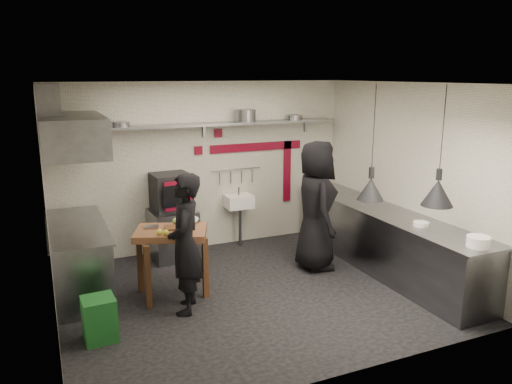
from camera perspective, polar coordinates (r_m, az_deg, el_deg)
name	(u,v)px	position (r m, az deg, el deg)	size (l,w,h in m)	color
floor	(254,293)	(6.95, -0.24, -11.45)	(5.00, 5.00, 0.00)	black
ceiling	(254,83)	(6.31, -0.27, 12.31)	(5.00, 5.00, 0.00)	silver
wall_back	(204,166)	(8.41, -5.93, 2.92)	(5.00, 0.04, 2.80)	silver
wall_front	(343,242)	(4.71, 9.97, -5.65)	(5.00, 0.04, 2.80)	silver
wall_left	(46,214)	(5.99, -22.83, -2.38)	(0.04, 4.20, 2.80)	silver
wall_right	(407,178)	(7.80, 16.88, 1.58)	(0.04, 4.20, 2.80)	silver
red_band_horiz	(257,147)	(8.68, 0.07, 5.19)	(1.70, 0.02, 0.14)	maroon
red_band_vert	(287,171)	(9.01, 3.57, 2.37)	(0.14, 0.02, 1.10)	maroon
red_tile_a	(218,133)	(8.39, -4.34, 6.73)	(0.14, 0.02, 0.14)	maroon
red_tile_b	(198,150)	(8.32, -6.59, 4.74)	(0.14, 0.02, 0.14)	maroon
back_shelf	(207,124)	(8.14, -5.66, 7.70)	(4.60, 0.34, 0.04)	slate
shelf_bracket_left	(82,135)	(7.93, -19.23, 6.15)	(0.04, 0.06, 0.24)	slate
shelf_bracket_mid	(204,130)	(8.30, -5.97, 7.10)	(0.04, 0.06, 0.24)	slate
shelf_bracket_right	(305,125)	(9.05, 5.66, 7.63)	(0.04, 0.06, 0.24)	slate
pan_far_left	(103,124)	(7.80, -17.06, 7.41)	(0.31, 0.31, 0.09)	slate
pan_mid_left	(121,124)	(7.83, -15.17, 7.48)	(0.26, 0.26, 0.07)	slate
stock_pot	(246,115)	(8.37, -1.20, 8.74)	(0.34, 0.34, 0.20)	slate
pan_right	(294,117)	(8.76, 4.38, 8.51)	(0.28, 0.28, 0.08)	slate
oven_stand	(173,234)	(8.15, -9.42, -4.79)	(0.70, 0.63, 0.80)	slate
combi_oven	(171,192)	(8.04, -9.69, 0.04)	(0.58, 0.54, 0.58)	black
oven_door	(179,196)	(7.76, -8.82, -0.41)	(0.45, 0.03, 0.46)	maroon
oven_glass	(175,196)	(7.72, -9.24, -0.48)	(0.39, 0.02, 0.34)	black
hand_sink	(239,201)	(8.56, -1.96, -1.08)	(0.46, 0.34, 0.22)	white
sink_tap	(239,191)	(8.52, -1.97, 0.09)	(0.03, 0.03, 0.14)	slate
sink_drain	(240,227)	(8.65, -1.84, -3.97)	(0.06, 0.06, 0.66)	slate
utensil_rail	(236,169)	(8.57, -2.33, 2.63)	(0.02, 0.02, 0.90)	slate
counter_right	(384,241)	(7.82, 14.44, -5.45)	(0.70, 3.80, 0.90)	slate
counter_right_top	(386,211)	(7.69, 14.64, -2.16)	(0.76, 3.90, 0.03)	slate
plate_stack	(478,242)	(6.43, 24.07, -5.21)	(0.27, 0.27, 0.13)	white
small_bowl_right	(421,224)	(7.06, 18.36, -3.47)	(0.21, 0.21, 0.05)	white
counter_left	(79,259)	(7.28, -19.57, -7.24)	(0.70, 1.90, 0.90)	slate
counter_left_top	(76,227)	(7.14, -19.86, -3.74)	(0.76, 2.00, 0.03)	slate
extractor_hood	(72,135)	(6.89, -20.26, 6.17)	(0.78, 1.60, 0.50)	slate
hood_duct	(48,104)	(6.85, -22.64, 9.30)	(0.28, 0.28, 0.50)	slate
green_bin	(99,319)	(6.00, -17.46, -13.67)	(0.35, 0.35, 0.50)	#175720
prep_table	(172,262)	(6.82, -9.57, -7.94)	(0.92, 0.64, 0.92)	brown
cutting_board	(177,227)	(6.70, -9.02, -4.01)	(0.32, 0.23, 0.03)	#53301A
pepper_mill	(193,223)	(6.58, -7.16, -3.49)	(0.04, 0.04, 0.20)	black
lemon_a	(159,232)	(6.46, -10.97, -4.50)	(0.07, 0.07, 0.07)	yellow
lemon_b	(166,233)	(6.43, -10.26, -4.59)	(0.07, 0.07, 0.07)	yellow
veg_ball	(176,221)	(6.85, -9.17, -3.32)	(0.09, 0.09, 0.09)	olive
steel_tray	(151,227)	(6.77, -11.87, -3.94)	(0.19, 0.13, 0.03)	slate
bowl	(191,221)	(6.91, -7.45, -3.26)	(0.21, 0.21, 0.07)	white
heat_lamp_near	(373,143)	(6.36, 13.24, 5.44)	(0.34, 0.34, 1.44)	black
heat_lamp_far	(442,147)	(6.42, 20.44, 4.89)	(0.39, 0.39, 1.47)	black
chef_left	(185,244)	(6.21, -8.10, -5.90)	(0.64, 0.42, 1.76)	black
chef_right	(316,206)	(7.57, 6.87, -1.55)	(0.96, 0.62, 1.96)	black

